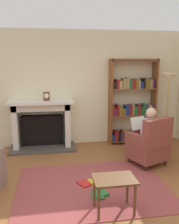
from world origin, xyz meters
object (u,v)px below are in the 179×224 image
Objects in this scene: fireplace at (42,123)px; floor_lamp at (169,86)px; seated_reader at (146,133)px; armchair_reading at (150,144)px; bookshelf at (133,105)px; mantel_clock at (47,96)px; side_table at (114,184)px.

floor_lamp reaches higher than fireplace.
seated_reader reaches higher than fireplace.
fireplace is 1.52× the size of armchair_reading.
fireplace is 0.72× the size of bookshelf.
mantel_clock is 2.85m from side_table.
floor_lamp reaches higher than side_table.
floor_lamp is (1.70, 1.97, 1.07)m from side_table.
side_table is at bearing 29.13° from armchair_reading.
mantel_clock is at bearing 166.51° from floor_lamp.
fireplace is 0.85× the size of floor_lamp.
armchair_reading is at bearing 51.48° from side_table.
floor_lamp is (0.62, 0.62, 1.05)m from armchair_reading.
floor_lamp reaches higher than armchair_reading.
floor_lamp is at bearing 49.33° from side_table.
side_table is 0.32× the size of floor_lamp.
side_table is (-1.07, -1.35, -0.01)m from armchair_reading.
mantel_clock is at bearing -176.21° from bookshelf.
mantel_clock is at bearing -38.00° from fireplace.
floor_lamp is at bearing -14.89° from fireplace.
floor_lamp is at bearing -13.49° from mantel_clock.
bookshelf is at bearing -118.94° from seated_reader.
floor_lamp is (0.52, -0.75, 0.53)m from bookshelf.
fireplace is at bearing 142.00° from mantel_clock.
bookshelf is at bearing 0.91° from fireplace.
side_table is (-1.18, -2.73, -0.54)m from bookshelf.
armchair_reading is 1.37m from floor_lamp.
armchair_reading is 0.23m from seated_reader.
floor_lamp is at bearing -157.23° from armchair_reading.
armchair_reading is (-0.10, -1.38, -0.53)m from bookshelf.
armchair_reading is at bearing -94.23° from bookshelf.
side_table is at bearing -113.33° from bookshelf.
armchair_reading is (2.08, -1.34, -0.17)m from fireplace.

